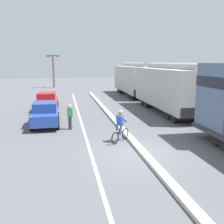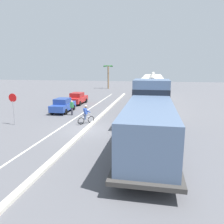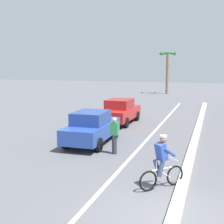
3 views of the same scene
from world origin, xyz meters
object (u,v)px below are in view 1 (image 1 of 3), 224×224
at_px(pedestrian_by_cars, 70,116).
at_px(parked_car_red, 47,102).
at_px(cyclist, 120,127).
at_px(hopper_car_middle, 133,79).
at_px(hopper_car_lead, 169,88).
at_px(parked_car_blue, 45,114).
at_px(palm_tree_near, 53,63).

bearing_deg(pedestrian_by_cars, parked_car_red, 104.76).
bearing_deg(cyclist, hopper_car_middle, 72.96).
bearing_deg(cyclist, parked_car_red, 113.54).
bearing_deg(hopper_car_middle, hopper_car_lead, -90.00).
relative_size(parked_car_blue, cyclist, 2.47).
xyz_separation_m(hopper_car_lead, palm_tree_near, (-10.38, 24.26, 1.96)).
distance_m(parked_car_blue, pedestrian_by_cars, 2.12).
distance_m(hopper_car_lead, parked_car_red, 10.67).
distance_m(hopper_car_lead, cyclist, 9.69).
height_order(hopper_car_lead, palm_tree_near, palm_tree_near).
height_order(hopper_car_lead, parked_car_blue, hopper_car_lead).
relative_size(hopper_car_lead, hopper_car_middle, 1.00).
relative_size(cyclist, palm_tree_near, 0.31).
height_order(palm_tree_near, pedestrian_by_cars, palm_tree_near).
distance_m(cyclist, pedestrian_by_cars, 4.10).
relative_size(hopper_car_middle, pedestrian_by_cars, 6.54).
relative_size(hopper_car_lead, pedestrian_by_cars, 6.54).
bearing_deg(parked_car_blue, palm_tree_near, 90.63).
xyz_separation_m(hopper_car_lead, pedestrian_by_cars, (-8.46, -4.40, -1.23)).
distance_m(hopper_car_middle, palm_tree_near, 16.49).
bearing_deg(palm_tree_near, hopper_car_lead, -66.84).
height_order(parked_car_red, cyclist, cyclist).
xyz_separation_m(hopper_car_middle, parked_car_red, (-10.29, -9.08, -1.26)).
xyz_separation_m(hopper_car_lead, hopper_car_middle, (0.00, 11.60, 0.00)).
distance_m(hopper_car_middle, parked_car_blue, 17.81).
height_order(hopper_car_middle, parked_car_red, hopper_car_middle).
xyz_separation_m(hopper_car_lead, parked_car_red, (-10.29, 2.52, -1.26)).
distance_m(hopper_car_lead, parked_car_blue, 10.60).
distance_m(parked_car_blue, palm_tree_near, 27.49).
height_order(parked_car_red, pedestrian_by_cars, same).
distance_m(parked_car_blue, parked_car_red, 5.56).
bearing_deg(palm_tree_near, pedestrian_by_cars, -86.17).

